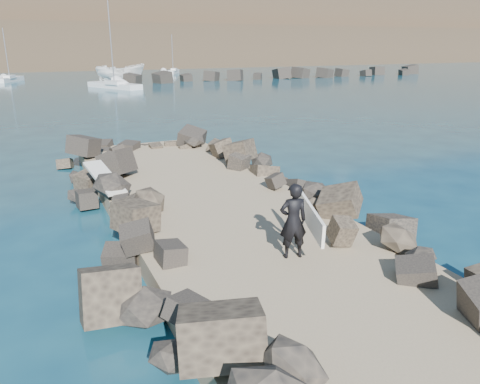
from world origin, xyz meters
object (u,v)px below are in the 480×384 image
Objects in this scene: surfer_with_board at (296,220)px; sailboat_f at (218,65)px; surfboard_resting at (104,181)px; boat_imported at (121,73)px.

sailboat_f is (38.98, 101.26, -1.15)m from surfer_with_board.
surfboard_resting is 54.84m from boat_imported.
sailboat_f reaches higher than surfer_with_board.
sailboat_f is at bearing 68.95° from surfer_with_board.
sailboat_f is at bearing 56.26° from surfboard_resting.
surfboard_resting is at bearing -114.07° from sailboat_f.
boat_imported is at bearing 82.75° from surfer_with_board.
surfboard_resting is 1.17× the size of surfer_with_board.
surfboard_resting is 7.53m from surfer_with_board.
boat_imported reaches higher than surfer_with_board.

